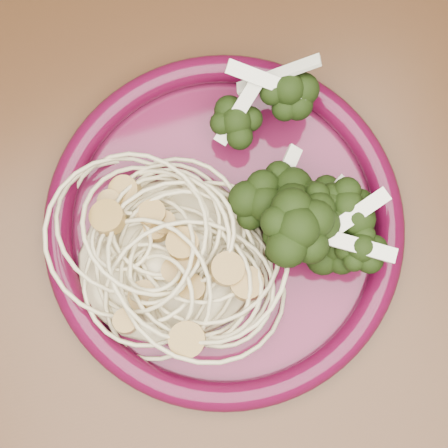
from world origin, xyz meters
TOP-DOWN VIEW (x-y plane):
  - dining_table at (0.00, 0.00)m, footprint 1.20×0.80m
  - dinner_plate at (-0.10, -0.04)m, footprint 0.35×0.35m
  - spaghetti_pile at (-0.15, -0.05)m, footprint 0.18×0.17m
  - scallop_cluster at (-0.15, -0.05)m, footprint 0.16×0.16m
  - broccoli_pile at (-0.04, -0.02)m, footprint 0.15×0.19m
  - onion_garnish at (-0.04, -0.02)m, footprint 0.10×0.12m

SIDE VIEW (x-z plane):
  - dining_table at x=0.00m, z-range 0.28..1.03m
  - dinner_plate at x=-0.10m, z-range 0.75..0.77m
  - spaghetti_pile at x=-0.15m, z-range 0.76..0.79m
  - broccoli_pile at x=-0.04m, z-range 0.76..0.82m
  - scallop_cluster at x=-0.15m, z-range 0.79..0.83m
  - onion_garnish at x=-0.04m, z-range 0.79..0.85m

